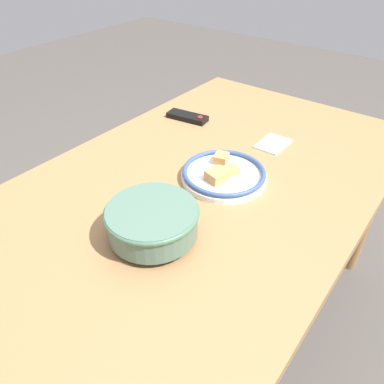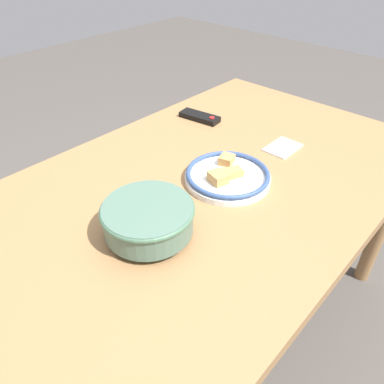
% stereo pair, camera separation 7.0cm
% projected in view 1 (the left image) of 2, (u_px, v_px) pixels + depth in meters
% --- Properties ---
extents(ground_plane, '(8.00, 8.00, 0.00)m').
position_uv_depth(ground_plane, '(199.00, 321.00, 1.53)').
color(ground_plane, '#4C4742').
extents(dining_table, '(1.49, 0.90, 0.70)m').
position_uv_depth(dining_table, '(201.00, 199.00, 1.15)').
color(dining_table, olive).
rests_on(dining_table, ground_plane).
extents(noodle_bowl, '(0.22, 0.22, 0.09)m').
position_uv_depth(noodle_bowl, '(152.00, 221.00, 0.88)').
color(noodle_bowl, '#4C6B5B').
rests_on(noodle_bowl, dining_table).
extents(food_plate, '(0.25, 0.25, 0.05)m').
position_uv_depth(food_plate, '(224.00, 174.00, 1.10)').
color(food_plate, white).
rests_on(food_plate, dining_table).
extents(tv_remote, '(0.08, 0.16, 0.02)m').
position_uv_depth(tv_remote, '(187.00, 117.00, 1.43)').
color(tv_remote, black).
rests_on(tv_remote, dining_table).
extents(folded_napkin, '(0.12, 0.09, 0.01)m').
position_uv_depth(folded_napkin, '(273.00, 144.00, 1.27)').
color(folded_napkin, white).
rests_on(folded_napkin, dining_table).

